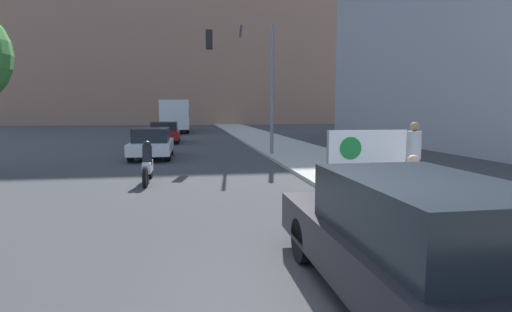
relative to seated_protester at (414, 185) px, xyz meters
name	(u,v)px	position (x,y,z in m)	size (l,w,h in m)	color
sidewalk_curb	(301,153)	(1.29, 12.12, -0.72)	(3.85, 90.00, 0.13)	#A8A399
seated_protester	(414,185)	(0.00, 0.00, 0.00)	(0.91, 0.77, 1.21)	#474C56
jogger_on_sidewalk	(413,157)	(1.29, 2.19, 0.25)	(0.34, 0.34, 1.76)	#756651
protest_banner	(367,156)	(0.69, 3.49, 0.15)	(2.37, 0.06, 1.50)	slate
traffic_light_pole	(249,67)	(-1.35, 11.79, 3.35)	(3.11, 2.88, 5.95)	slate
parked_car_curbside	(415,245)	(-1.73, -2.93, -0.04)	(1.77, 4.79, 1.48)	black
car_on_road_nearest	(152,143)	(-5.81, 11.80, -0.09)	(1.76, 4.19, 1.36)	silver
car_on_road_midblock	(165,132)	(-5.76, 20.42, -0.08)	(1.90, 4.21, 1.40)	maroon
city_bus_on_road	(176,114)	(-5.45, 34.42, 1.00)	(2.56, 11.25, 3.07)	silver
motorcycle_on_road	(148,165)	(-5.36, 5.46, -0.24)	(0.28, 2.14, 1.26)	silver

